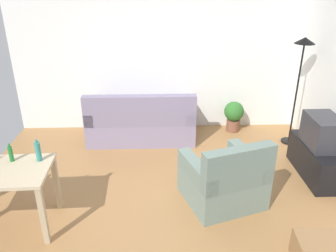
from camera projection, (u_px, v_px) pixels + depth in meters
name	position (u px, v px, depth m)	size (l,w,h in m)	color
ground_plane	(162.00, 192.00, 4.64)	(5.20, 4.40, 0.02)	#9E7042
wall_rear	(159.00, 56.00, 6.08)	(5.20, 0.10, 2.70)	white
couch	(141.00, 124.00, 5.95)	(1.84, 0.84, 0.92)	gray
tv_stand	(317.00, 160.00, 4.93)	(0.44, 1.10, 0.48)	black
tv	(323.00, 132.00, 4.74)	(0.41, 0.60, 0.44)	#2D2D33
torchiere_lamp	(301.00, 63.00, 5.40)	(0.32, 0.32, 1.81)	black
potted_plant	(234.00, 114.00, 6.27)	(0.36, 0.36, 0.57)	brown
armchair	(225.00, 181.00, 4.31)	(1.12, 1.08, 0.92)	slate
storage_box	(319.00, 251.00, 3.45)	(0.48, 0.34, 0.30)	olive
bottle_green	(11.00, 154.00, 3.85)	(0.05, 0.05, 0.22)	#1E722D
bottle_tall	(38.00, 151.00, 3.85)	(0.06, 0.06, 0.27)	teal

